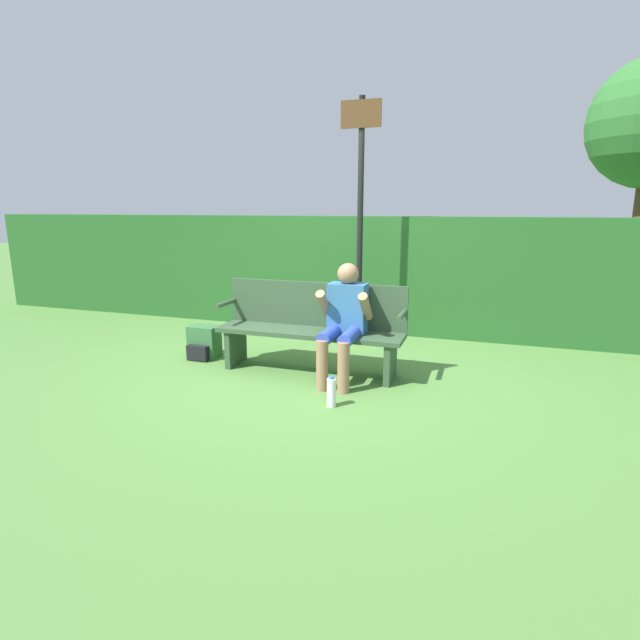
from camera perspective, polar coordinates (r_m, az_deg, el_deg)
ground_plane at (r=5.12m, az=-1.24°, el=-5.96°), size 40.00×40.00×0.00m
hedge_back at (r=6.78m, az=4.34°, el=5.28°), size 12.00×0.37×1.53m
park_bench at (r=5.06m, az=-1.00°, el=-0.73°), size 1.90×0.43×0.90m
person_seated at (r=4.77m, az=2.77°, el=0.30°), size 0.50×0.65×1.12m
backpack at (r=5.70m, az=-13.14°, el=-2.55°), size 0.32×0.29×0.36m
water_bottle at (r=4.24m, az=1.33°, el=-8.25°), size 0.08×0.08×0.27m
signpost at (r=6.01m, az=4.62°, el=12.99°), size 0.47×0.09×2.87m
parked_car at (r=19.19m, az=-2.05°, el=9.73°), size 3.29×4.52×1.28m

